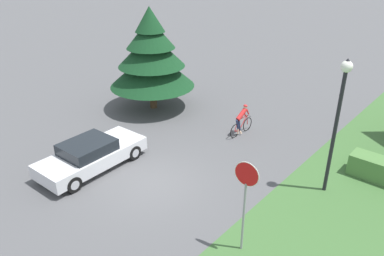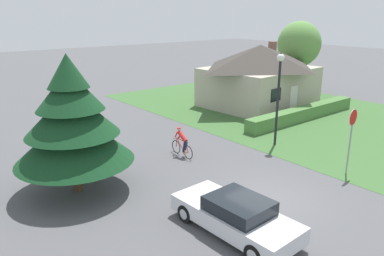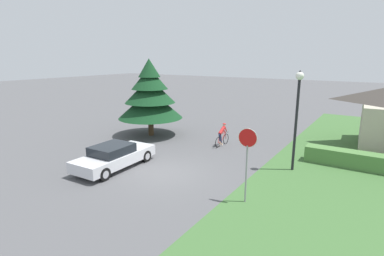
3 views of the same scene
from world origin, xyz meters
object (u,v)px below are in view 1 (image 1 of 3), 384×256
object	(u,v)px
sedan_left_lane	(91,155)
street_lamp	(340,105)
conifer_tall_near	(151,56)
cyclist	(241,121)
stop_sign	(246,189)

from	to	relation	value
sedan_left_lane	street_lamp	distance (m)	9.77
conifer_tall_near	cyclist	bearing A→B (deg)	3.95
sedan_left_lane	stop_sign	size ratio (longest dim) A/B	1.50
cyclist	stop_sign	world-z (taller)	stop_sign
sedan_left_lane	cyclist	xyz separation A→B (m)	(2.93, 6.69, 0.10)
cyclist	sedan_left_lane	bearing A→B (deg)	158.20
cyclist	conifer_tall_near	world-z (taller)	conifer_tall_near
cyclist	street_lamp	distance (m)	6.11
sedan_left_lane	conifer_tall_near	xyz separation A→B (m)	(-2.83, 6.29, 2.37)
sedan_left_lane	street_lamp	world-z (taller)	street_lamp
sedan_left_lane	cyclist	size ratio (longest dim) A/B	2.60
stop_sign	street_lamp	distance (m)	4.87
stop_sign	cyclist	bearing A→B (deg)	-60.43
cyclist	stop_sign	distance (m)	8.05
cyclist	conifer_tall_near	xyz separation A→B (m)	(-5.76, -0.40, 2.27)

